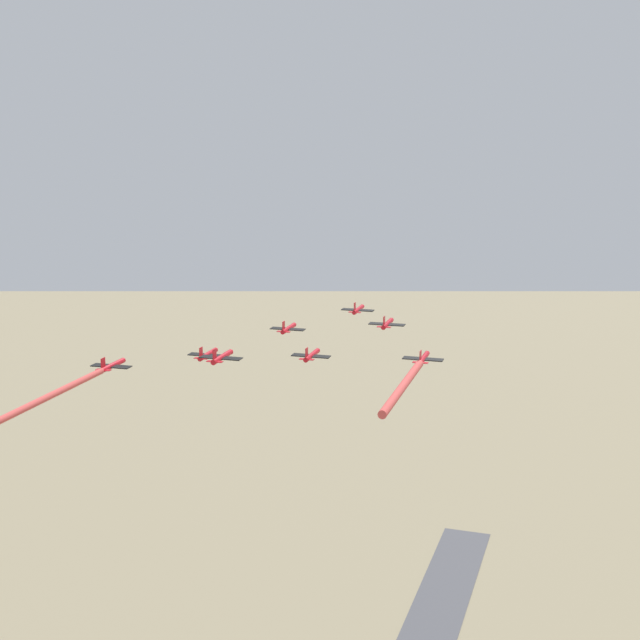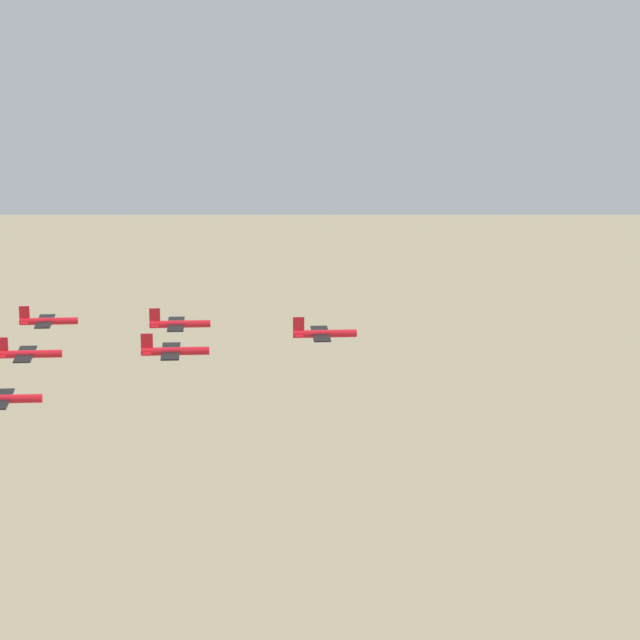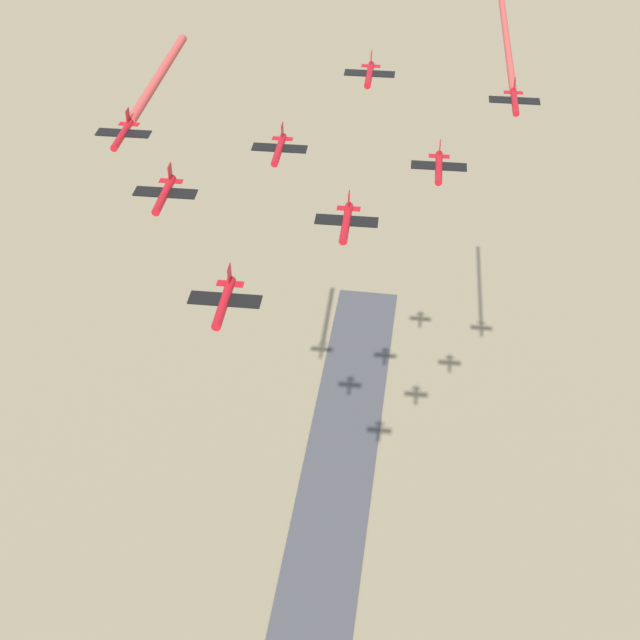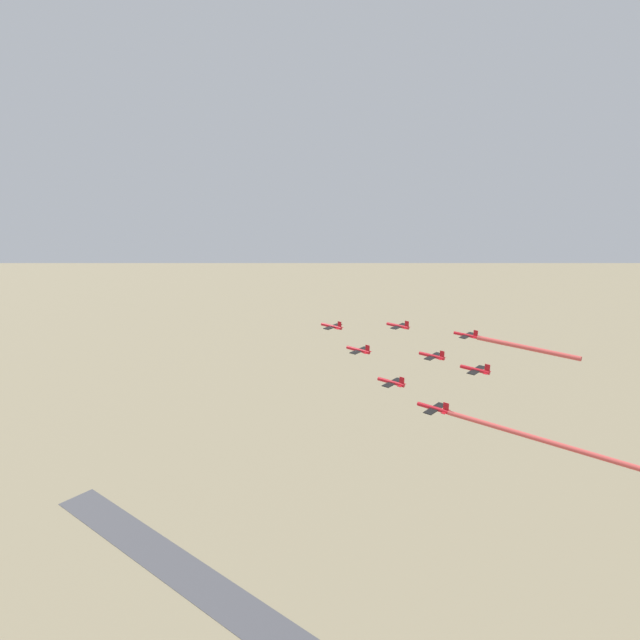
# 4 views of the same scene
# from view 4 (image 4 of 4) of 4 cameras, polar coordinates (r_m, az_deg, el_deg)

# --- Properties ---
(jet_0) EXTENTS (6.97, 6.87, 2.59)m
(jet_0) POSITION_cam_4_polar(r_m,az_deg,el_deg) (194.01, 1.12, -0.58)
(jet_0) COLOR red
(jet_1) EXTENTS (6.97, 6.87, 2.59)m
(jet_1) POSITION_cam_4_polar(r_m,az_deg,el_deg) (176.41, 3.59, -2.76)
(jet_1) COLOR red
(jet_2) EXTENTS (6.97, 6.87, 2.59)m
(jet_2) POSITION_cam_4_polar(r_m,az_deg,el_deg) (192.31, 7.20, -0.54)
(jet_2) COLOR red
(jet_3) EXTENTS (6.97, 6.87, 2.59)m
(jet_3) POSITION_cam_4_polar(r_m,az_deg,el_deg) (159.81, 6.60, -5.68)
(jet_3) COLOR red
(jet_4) EXTENTS (6.97, 6.87, 2.59)m
(jet_4) POSITION_cam_4_polar(r_m,az_deg,el_deg) (176.26, 10.26, -3.26)
(jet_4) COLOR red
(jet_5) EXTENTS (6.97, 6.87, 2.59)m
(jet_5) POSITION_cam_4_polar(r_m,az_deg,el_deg) (193.68, 13.26, -1.36)
(jet_5) COLOR red
(jet_6) EXTENTS (6.97, 6.87, 2.59)m
(jet_6) POSITION_cam_4_polar(r_m,az_deg,el_deg) (142.79, 10.40, -7.94)
(jet_6) COLOR red
(jet_7) EXTENTS (6.97, 6.87, 2.59)m
(jet_7) POSITION_cam_4_polar(r_m,az_deg,el_deg) (159.06, 14.08, -4.43)
(jet_7) COLOR red
(smoke_trail_5) EXTENTS (24.18, 20.06, 1.33)m
(smoke_trail_5) POSITION_cam_4_polar(r_m,az_deg,el_deg) (186.96, 18.38, -2.42)
(smoke_trail_5) COLOR #D84C47
(smoke_trail_6) EXTENTS (35.92, 29.56, 1.05)m
(smoke_trail_6) POSITION_cam_4_polar(r_m,az_deg,el_deg) (133.80, 20.46, -10.49)
(smoke_trail_6) COLOR #D84C47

